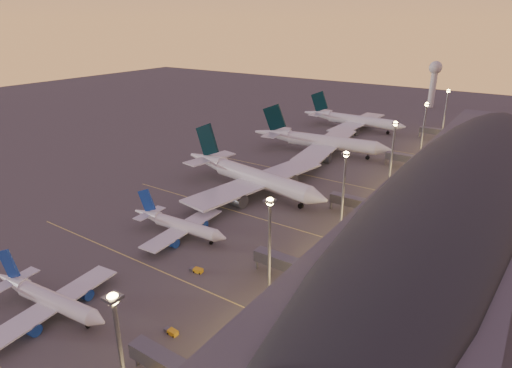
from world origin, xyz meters
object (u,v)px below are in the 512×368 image
object	(u,v)px
airliner_wide_near	(250,176)
baggage_tug_b	(171,332)
airliner_wide_mid	(319,141)
baggage_tug_c	(197,270)
radar_tower	(434,76)
airliner_wide_far	(352,120)
airliner_narrow_north	(178,225)
airliner_narrow_south	(48,298)

from	to	relation	value
airliner_wide_near	baggage_tug_b	bearing A→B (deg)	-57.57
airliner_wide_mid	baggage_tug_c	bearing A→B (deg)	-86.71
airliner_wide_near	baggage_tug_c	bearing A→B (deg)	-59.78
radar_tower	baggage_tug_c	size ratio (longest dim) A/B	8.77
airliner_wide_mid	airliner_wide_far	distance (m)	54.53
airliner_narrow_north	baggage_tug_c	bearing A→B (deg)	-37.90
airliner_wide_mid	baggage_tug_b	xyz separation A→B (m)	(31.75, -131.88, -5.17)
radar_tower	airliner_narrow_north	bearing A→B (deg)	-93.22
airliner_narrow_south	airliner_narrow_north	distance (m)	42.44
airliner_narrow_south	airliner_wide_far	world-z (taller)	airliner_wide_far
airliner_narrow_north	baggage_tug_c	world-z (taller)	airliner_narrow_north
airliner_wide_mid	baggage_tug_c	xyz separation A→B (m)	(20.70, -111.61, -5.13)
airliner_narrow_north	airliner_wide_far	size ratio (longest dim) A/B	0.55
airliner_wide_far	baggage_tug_c	size ratio (longest dim) A/B	16.94
airliner_narrow_north	baggage_tug_c	distance (m)	22.10
airliner_wide_near	airliner_wide_mid	world-z (taller)	airliner_wide_near
airliner_narrow_south	baggage_tug_c	xyz separation A→B (m)	(16.63, 30.02, -2.73)
airliner_narrow_north	airliner_wide_near	size ratio (longest dim) A/B	0.50
baggage_tug_b	airliner_wide_far	bearing A→B (deg)	104.14
airliner_narrow_south	baggage_tug_b	bearing A→B (deg)	13.75
airliner_wide_mid	baggage_tug_c	distance (m)	113.63
airliner_narrow_north	radar_tower	xyz separation A→B (m)	(13.94, 247.64, 18.67)
airliner_narrow_north	airliner_wide_near	distance (m)	41.19
airliner_narrow_north	airliner_wide_far	world-z (taller)	airliner_wide_far
airliner_wide_far	baggage_tug_b	xyz separation A→B (m)	(37.22, -186.13, -4.74)
airliner_narrow_south	airliner_wide_far	size ratio (longest dim) A/B	0.55
baggage_tug_b	airliner_wide_near	bearing A→B (deg)	115.94
airliner_narrow_north	airliner_wide_near	world-z (taller)	airliner_wide_near
airliner_wide_near	airliner_wide_far	bearing A→B (deg)	102.26
radar_tower	baggage_tug_c	xyz separation A→B (m)	(4.15, -260.03, -21.39)
radar_tower	baggage_tug_c	world-z (taller)	radar_tower
airliner_wide_mid	airliner_wide_near	bearing A→B (deg)	-96.92
airliner_narrow_south	radar_tower	distance (m)	290.92
airliner_wide_near	radar_tower	size ratio (longest dim) A/B	2.13
radar_tower	airliner_narrow_south	bearing A→B (deg)	-92.46
airliner_narrow_south	airliner_wide_near	xyz separation A→B (m)	(-3.78, 83.46, 2.50)
airliner_narrow_south	airliner_narrow_north	bearing A→B (deg)	86.30
airliner_narrow_south	baggage_tug_b	xyz separation A→B (m)	(27.68, 9.76, -2.77)
baggage_tug_b	baggage_tug_c	size ratio (longest dim) A/B	0.89
airliner_narrow_north	baggage_tug_c	xyz separation A→B (m)	(18.09, -12.40, -2.72)
airliner_wide_mid	airliner_narrow_south	bearing A→B (deg)	-95.57
airliner_wide_far	radar_tower	xyz separation A→B (m)	(22.02, 94.17, 16.69)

